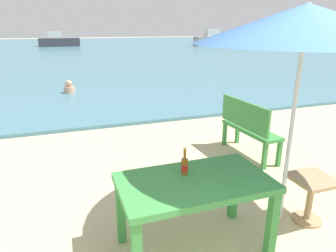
# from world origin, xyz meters

# --- Properties ---
(sea_water) EXTENTS (120.00, 50.00, 0.08)m
(sea_water) POSITION_xyz_m (0.00, 30.00, 0.04)
(sea_water) COLOR teal
(sea_water) RESTS_ON ground_plane
(picnic_table_green) EXTENTS (1.40, 0.80, 0.76)m
(picnic_table_green) POSITION_xyz_m (-0.90, 0.98, 0.65)
(picnic_table_green) COLOR #3D8C42
(picnic_table_green) RESTS_ON ground_plane
(beer_bottle_amber) EXTENTS (0.07, 0.07, 0.26)m
(beer_bottle_amber) POSITION_xyz_m (-0.94, 1.11, 0.85)
(beer_bottle_amber) COLOR brown
(beer_bottle_amber) RESTS_ON picnic_table_green
(patio_umbrella) EXTENTS (2.10, 2.10, 2.30)m
(patio_umbrella) POSITION_xyz_m (0.23, 1.08, 2.12)
(patio_umbrella) COLOR silver
(patio_umbrella) RESTS_ON ground_plane
(side_table_wood) EXTENTS (0.44, 0.44, 0.54)m
(side_table_wood) POSITION_xyz_m (0.51, 0.97, 0.35)
(side_table_wood) COLOR tan
(side_table_wood) RESTS_ON ground_plane
(bench_green_left) EXTENTS (0.43, 1.22, 0.95)m
(bench_green_left) POSITION_xyz_m (0.87, 2.78, 0.54)
(bench_green_left) COLOR #3D8C42
(bench_green_left) RESTS_ON ground_plane
(swimmer_person) EXTENTS (0.34, 0.34, 0.41)m
(swimmer_person) POSITION_xyz_m (-1.76, 8.69, 0.24)
(swimmer_person) COLOR tan
(swimmer_person) RESTS_ON sea_water
(boat_tanker) EXTENTS (4.61, 1.26, 1.68)m
(boat_tanker) POSITION_xyz_m (14.05, 29.17, 0.68)
(boat_tanker) COLOR gray
(boat_tanker) RESTS_ON sea_water
(boat_fishing_trawler) EXTENTS (4.00, 1.09, 1.45)m
(boat_fishing_trawler) POSITION_xyz_m (-1.85, 32.97, 0.60)
(boat_fishing_trawler) COLOR #38383F
(boat_fishing_trawler) RESTS_ON sea_water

